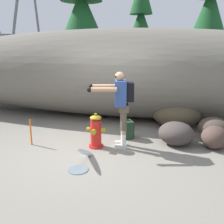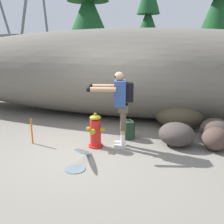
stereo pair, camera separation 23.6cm
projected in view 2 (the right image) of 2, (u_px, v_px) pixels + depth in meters
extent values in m
cube|color=slate|center=(94.00, 150.00, 5.66)|extent=(56.00, 56.00, 0.04)
ellipsoid|color=#666056|center=(125.00, 73.00, 8.12)|extent=(15.74, 3.20, 2.73)
cylinder|color=red|center=(96.00, 146.00, 5.81)|extent=(0.33, 0.33, 0.04)
cylinder|color=red|center=(96.00, 132.00, 5.73)|extent=(0.24, 0.24, 0.59)
ellipsoid|color=#9E8419|center=(95.00, 118.00, 5.65)|extent=(0.25, 0.25, 0.10)
cylinder|color=#9E8419|center=(95.00, 114.00, 5.63)|extent=(0.06, 0.06, 0.05)
cylinder|color=#9E8419|center=(89.00, 129.00, 5.76)|extent=(0.09, 0.09, 0.09)
cylinder|color=#9E8419|center=(103.00, 130.00, 5.67)|extent=(0.09, 0.09, 0.09)
cylinder|color=#9E8419|center=(93.00, 132.00, 5.56)|extent=(0.11, 0.09, 0.11)
ellipsoid|color=silver|center=(85.00, 153.00, 5.16)|extent=(0.10, 1.03, 0.64)
cylinder|color=slate|center=(75.00, 169.00, 4.73)|extent=(0.38, 0.38, 0.01)
cube|color=beige|center=(120.00, 147.00, 5.69)|extent=(0.28, 0.16, 0.09)
cylinder|color=white|center=(123.00, 140.00, 5.64)|extent=(0.10, 0.10, 0.24)
cylinder|color=tan|center=(123.00, 132.00, 5.60)|extent=(0.10, 0.10, 0.10)
cylinder|color=brown|center=(123.00, 121.00, 5.53)|extent=(0.13, 0.13, 0.43)
cube|color=beige|center=(120.00, 143.00, 5.88)|extent=(0.28, 0.16, 0.09)
cylinder|color=white|center=(123.00, 137.00, 5.84)|extent=(0.10, 0.10, 0.24)
cylinder|color=tan|center=(123.00, 129.00, 5.79)|extent=(0.10, 0.10, 0.10)
cylinder|color=brown|center=(123.00, 118.00, 5.73)|extent=(0.13, 0.13, 0.43)
cube|color=brown|center=(123.00, 108.00, 5.57)|extent=(0.27, 0.36, 0.16)
cube|color=#2D4784|center=(120.00, 93.00, 5.49)|extent=(0.32, 0.41, 0.54)
cube|color=black|center=(129.00, 92.00, 5.47)|extent=(0.22, 0.31, 0.40)
sphere|color=tan|center=(119.00, 77.00, 5.40)|extent=(0.20, 0.20, 0.20)
cube|color=black|center=(115.00, 76.00, 5.40)|extent=(0.05, 0.15, 0.04)
cylinder|color=tan|center=(102.00, 90.00, 5.26)|extent=(0.59, 0.22, 0.09)
sphere|color=black|center=(89.00, 89.00, 5.27)|extent=(0.11, 0.11, 0.11)
cylinder|color=tan|center=(103.00, 86.00, 5.69)|extent=(0.59, 0.22, 0.09)
sphere|color=black|center=(91.00, 86.00, 5.70)|extent=(0.11, 0.11, 0.11)
cube|color=#1E3823|center=(128.00, 130.00, 6.29)|extent=(0.32, 0.36, 0.44)
cube|color=#1E3823|center=(123.00, 133.00, 6.27)|extent=(0.15, 0.21, 0.20)
torus|color=black|center=(129.00, 120.00, 6.23)|extent=(0.10, 0.10, 0.02)
cube|color=black|center=(134.00, 130.00, 6.23)|extent=(0.05, 0.06, 0.37)
cube|color=black|center=(132.00, 128.00, 6.39)|extent=(0.05, 0.06, 0.37)
ellipsoid|color=#4C422F|center=(178.00, 114.00, 7.06)|extent=(1.58, 1.42, 0.79)
ellipsoid|color=#3E3734|center=(177.00, 134.00, 5.82)|extent=(1.05, 1.02, 0.53)
ellipsoid|color=#443831|center=(216.00, 130.00, 6.09)|extent=(1.01, 1.00, 0.55)
ellipsoid|color=#48362F|center=(216.00, 139.00, 5.58)|extent=(0.77, 0.81, 0.50)
cylinder|color=#47331E|center=(90.00, 77.00, 12.68)|extent=(0.35, 0.35, 1.38)
cone|color=#194C23|center=(89.00, 27.00, 12.09)|extent=(2.96, 2.96, 3.36)
cylinder|color=#47331E|center=(146.00, 70.00, 14.47)|extent=(0.23, 0.23, 1.78)
cone|color=#194C23|center=(148.00, 30.00, 13.94)|extent=(1.90, 1.90, 2.47)
cylinder|color=#47331E|center=(212.00, 75.00, 12.66)|extent=(0.28, 0.28, 1.64)
cone|color=#194C23|center=(217.00, 22.00, 12.04)|extent=(2.34, 2.34, 3.28)
cylinder|color=slate|center=(48.00, 36.00, 17.36)|extent=(1.05, 1.05, 5.68)
cylinder|color=slate|center=(10.00, 37.00, 18.13)|extent=(1.05, 1.05, 5.68)
cylinder|color=slate|center=(22.00, 34.00, 14.62)|extent=(1.05, 1.05, 5.68)
torus|color=slate|center=(15.00, 36.00, 16.38)|extent=(3.16, 3.16, 0.10)
cylinder|color=#E55914|center=(32.00, 131.00, 5.92)|extent=(0.04, 0.04, 0.60)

